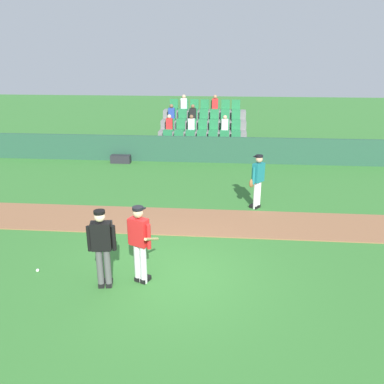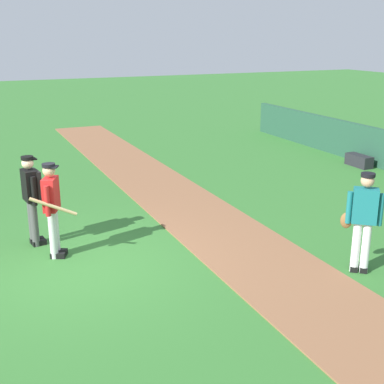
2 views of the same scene
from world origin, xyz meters
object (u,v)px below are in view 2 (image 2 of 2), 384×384
Objects in this scene: runner_teal_jersey at (363,219)px; equipment_bag at (359,161)px; baseball at (45,213)px; umpire_home_plate at (32,195)px; batter_red_jersey at (52,207)px.

runner_teal_jersey is 7.79m from equipment_bag.
baseball is 9.59m from equipment_bag.
baseball is at bearing -86.67° from equipment_bag.
umpire_home_plate and runner_teal_jersey have the same top height.
runner_teal_jersey reaches higher than baseball.
umpire_home_plate reaches higher than baseball.
equipment_bag is (-0.56, 9.57, 0.14)m from baseball.
equipment_bag is (-5.80, 5.14, -0.78)m from runner_teal_jersey.
umpire_home_plate is (-0.74, -0.25, 0.03)m from batter_red_jersey.
baseball is 0.08× the size of equipment_bag.
batter_red_jersey is at bearing -72.84° from equipment_bag.
umpire_home_plate is 1.00× the size of runner_teal_jersey.
baseball is at bearing 165.48° from umpire_home_plate.
baseball is at bearing -139.78° from runner_teal_jersey.
equipment_bag reaches higher than baseball.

